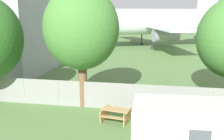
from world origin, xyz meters
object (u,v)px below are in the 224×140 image
tree_left_of_cabin (81,29)px  airplane (142,22)px  picnic_bench_open_grass (116,114)px  portable_cabin (180,131)px

tree_left_of_cabin → airplane: bearing=86.9°
airplane → tree_left_of_cabin: (-1.70, -31.34, 0.72)m
picnic_bench_open_grass → tree_left_of_cabin: size_ratio=0.23×
airplane → picnic_bench_open_grass: airplane is taller
picnic_bench_open_grass → tree_left_of_cabin: bearing=140.9°
portable_cabin → tree_left_of_cabin: size_ratio=0.52×
airplane → tree_left_of_cabin: size_ratio=4.67×
picnic_bench_open_grass → portable_cabin: bearing=-45.1°
portable_cabin → picnic_bench_open_grass: bearing=132.7°
portable_cabin → picnic_bench_open_grass: (-3.41, 3.42, -0.79)m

